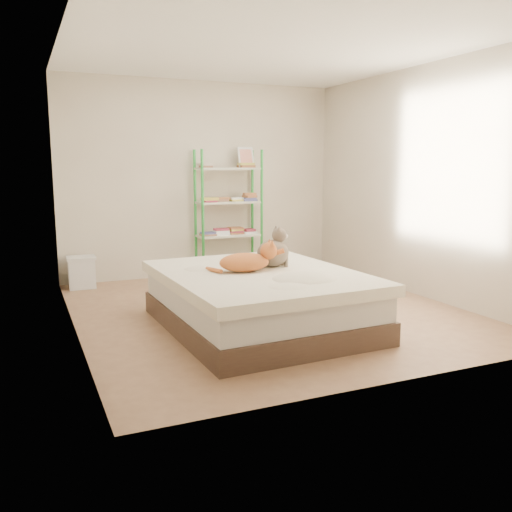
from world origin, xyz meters
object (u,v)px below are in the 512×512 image
bed (259,299)px  grey_cat (273,247)px  cardboard_box (263,275)px  white_bin (82,272)px  shelf_unit (229,213)px  orange_cat (244,260)px

bed → grey_cat: (0.22, 0.16, 0.45)m
cardboard_box → white_bin: size_ratio=1.51×
grey_cat → shelf_unit: size_ratio=0.22×
cardboard_box → white_bin: bearing=174.6°
grey_cat → bed: bearing=130.7°
grey_cat → shelf_unit: bearing=-6.4°
cardboard_box → shelf_unit: bearing=113.5°
bed → white_bin: (-1.33, 2.37, -0.07)m
bed → shelf_unit: 2.55m
orange_cat → shelf_unit: (0.75, 2.35, 0.22)m
bed → shelf_unit: bearing=73.4°
bed → cardboard_box: size_ratio=3.60×
orange_cat → cardboard_box: bearing=69.3°
grey_cat → white_bin: 2.75m
orange_cat → cardboard_box: size_ratio=0.93×
bed → orange_cat: size_ratio=3.89×
orange_cat → white_bin: (-1.20, 2.32, -0.44)m
orange_cat → shelf_unit: bearing=82.2°
cardboard_box → orange_cat: bearing=-100.6°
bed → cardboard_box: 1.58m
orange_cat → grey_cat: (0.34, 0.11, 0.08)m
shelf_unit → white_bin: shelf_unit is taller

